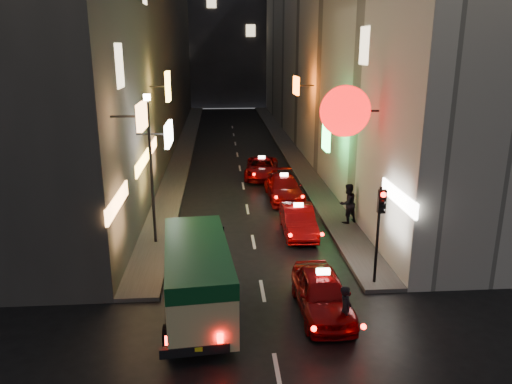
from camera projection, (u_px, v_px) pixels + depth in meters
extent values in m
cube|color=#3C3836|center=(132.00, 34.00, 38.64)|extent=(6.00, 52.00, 18.00)
cube|color=#F09C54|center=(142.00, 116.00, 16.66)|extent=(0.18, 1.38, 0.88)
cube|color=white|center=(169.00, 134.00, 21.79)|extent=(0.18, 2.12, 0.96)
cube|color=gold|center=(168.00, 86.00, 26.35)|extent=(0.18, 1.21, 1.57)
cube|color=#F09C54|center=(117.00, 202.00, 17.35)|extent=(0.10, 3.64, 0.55)
cube|color=gold|center=(142.00, 162.00, 23.16)|extent=(0.10, 4.03, 0.55)
cube|color=#F09C54|center=(153.00, 146.00, 26.85)|extent=(0.10, 2.71, 0.55)
cube|color=#FFE5B2|center=(119.00, 66.00, 18.25)|extent=(0.06, 1.30, 1.60)
cube|color=#B8B4A9|center=(335.00, 35.00, 39.79)|extent=(6.00, 52.00, 18.00)
cylinder|color=#F20A0A|center=(345.00, 111.00, 19.81)|extent=(2.03, 0.18, 2.03)
cube|color=#30F356|center=(326.00, 130.00, 25.15)|extent=(0.18, 1.26, 2.08)
cube|color=#FE570C|center=(296.00, 86.00, 33.15)|extent=(0.18, 1.71, 1.17)
cube|color=white|center=(399.00, 197.00, 17.85)|extent=(0.10, 3.42, 0.55)
cube|color=#FFE5B2|center=(364.00, 46.00, 21.63)|extent=(0.06, 1.30, 1.60)
cube|color=#37363C|center=(227.00, 24.00, 69.25)|extent=(30.00, 10.00, 22.00)
cube|color=#4C4947|center=(185.00, 147.00, 41.44)|extent=(1.50, 52.00, 0.15)
cube|color=#4C4947|center=(286.00, 145.00, 42.05)|extent=(1.50, 52.00, 0.15)
cube|color=#D8C687|center=(198.00, 276.00, 15.50)|extent=(2.39, 5.57, 1.99)
cube|color=#0D4420|center=(197.00, 253.00, 15.28)|extent=(2.41, 5.59, 0.50)
cube|color=black|center=(198.00, 266.00, 15.70)|extent=(2.22, 3.41, 0.45)
cube|color=black|center=(195.00, 350.00, 13.20)|extent=(1.87, 0.35, 0.27)
cube|color=#FF0A05|center=(168.00, 341.00, 12.98)|extent=(0.16, 0.06, 0.25)
cube|color=#FF0A05|center=(220.00, 338.00, 13.08)|extent=(0.16, 0.06, 0.25)
cylinder|color=black|center=(177.00, 281.00, 17.38)|extent=(0.20, 0.69, 0.69)
cylinder|color=black|center=(226.00, 334.00, 14.18)|extent=(0.20, 0.69, 0.69)
imported|color=#750507|center=(322.00, 290.00, 15.78)|extent=(2.09, 4.93, 1.56)
cube|color=white|center=(323.00, 265.00, 15.53)|extent=(0.42, 0.19, 0.16)
sphere|color=#FF0A05|center=(314.00, 329.00, 13.59)|extent=(0.16, 0.16, 0.16)
sphere|color=#FF0A05|center=(364.00, 327.00, 13.69)|extent=(0.16, 0.16, 0.16)
imported|color=#750507|center=(298.00, 218.00, 22.45)|extent=(2.00, 4.72, 1.49)
cube|color=white|center=(299.00, 200.00, 22.21)|extent=(0.42, 0.19, 0.16)
sphere|color=#FF0A05|center=(290.00, 235.00, 20.36)|extent=(0.16, 0.16, 0.16)
sphere|color=#FF0A05|center=(322.00, 234.00, 20.45)|extent=(0.16, 0.16, 0.16)
imported|color=#750507|center=(284.00, 186.00, 27.50)|extent=(2.11, 4.87, 1.53)
cube|color=white|center=(284.00, 171.00, 27.25)|extent=(0.42, 0.19, 0.16)
sphere|color=#FF0A05|center=(276.00, 197.00, 25.35)|extent=(0.16, 0.16, 0.16)
sphere|color=#FF0A05|center=(303.00, 197.00, 25.45)|extent=(0.16, 0.16, 0.16)
imported|color=#750507|center=(262.00, 166.00, 32.04)|extent=(2.40, 4.76, 1.46)
cube|color=white|center=(262.00, 154.00, 31.81)|extent=(0.44, 0.23, 0.16)
sphere|color=#FF0A05|center=(254.00, 174.00, 30.00)|extent=(0.16, 0.16, 0.16)
sphere|color=#FF0A05|center=(275.00, 174.00, 30.09)|extent=(0.16, 0.16, 0.16)
imported|color=black|center=(346.00, 307.00, 14.56)|extent=(0.53, 0.66, 1.75)
imported|color=black|center=(348.00, 201.00, 23.34)|extent=(0.95, 0.82, 2.14)
cylinder|color=black|center=(378.00, 236.00, 17.23)|extent=(0.10, 0.10, 3.50)
cube|color=black|center=(382.00, 201.00, 16.69)|extent=(0.26, 0.18, 0.80)
sphere|color=#FF0A05|center=(383.00, 195.00, 16.51)|extent=(0.18, 0.18, 0.18)
sphere|color=black|center=(383.00, 202.00, 16.58)|extent=(0.17, 0.17, 0.17)
sphere|color=black|center=(382.00, 210.00, 16.66)|extent=(0.17, 0.17, 0.17)
cylinder|color=black|center=(152.00, 174.00, 20.50)|extent=(0.12, 0.12, 6.00)
cylinder|color=#FFE5BF|center=(147.00, 97.00, 19.62)|extent=(0.28, 0.28, 0.25)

